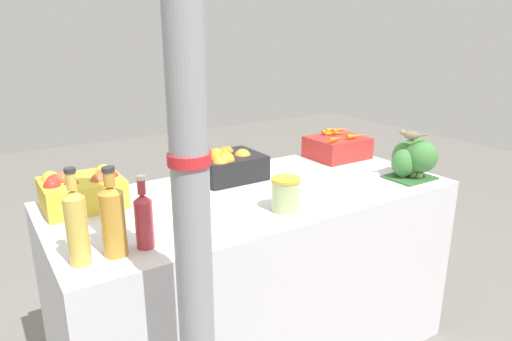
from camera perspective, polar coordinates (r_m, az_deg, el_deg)
name	(u,v)px	position (r m, az deg, el deg)	size (l,w,h in m)	color
market_table	(256,276)	(2.24, 0.00, -13.02)	(1.80, 0.82, 0.86)	silver
support_pole	(191,201)	(1.18, -8.10, -3.78)	(0.11, 0.11, 2.27)	gray
apple_crate	(82,190)	(2.00, -20.93, -2.27)	(0.31, 0.26, 0.15)	gold
orange_crate	(228,164)	(2.22, -3.50, 0.76)	(0.31, 0.26, 0.16)	black
carrot_crate	(337,146)	(2.64, 10.13, 2.98)	(0.31, 0.26, 0.16)	red
broccoli_pile	(413,158)	(2.36, 19.05, 1.53)	(0.25, 0.21, 0.19)	#2D602D
juice_bottle_golden	(77,225)	(1.50, -21.52, -6.33)	(0.07, 0.07, 0.31)	gold
juice_bottle_amber	(113,219)	(1.52, -17.44, -5.76)	(0.08, 0.08, 0.30)	gold
juice_bottle_ruby	(144,219)	(1.56, -13.84, -5.85)	(0.06, 0.06, 0.25)	#B2333D
pickle_jar	(286,194)	(1.83, 3.73, -2.97)	(0.12, 0.12, 0.14)	#B2C684
sparrow_bird	(411,135)	(2.30, 18.79, 4.21)	(0.10, 0.11, 0.05)	#4C3D2D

